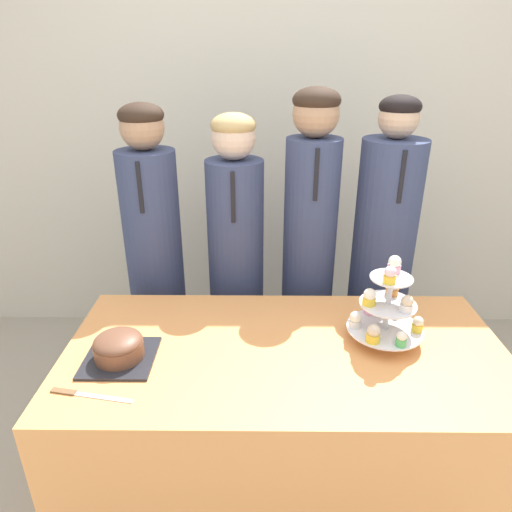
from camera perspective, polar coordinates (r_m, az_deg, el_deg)
The scene contains 9 objects.
wall_back at distance 2.82m, azimuth 2.53°, elevation 16.56°, with size 9.00×0.06×2.70m.
table at distance 1.91m, azimuth 3.42°, elevation -20.72°, with size 1.58×0.78×0.75m.
round_cake at distance 1.65m, azimuth -16.78°, elevation -10.88°, with size 0.24×0.24×0.10m.
cake_knife at distance 1.57m, azimuth -21.36°, elevation -15.76°, with size 0.27×0.07×0.01m.
cupcake_stand at distance 1.70m, azimuth 15.93°, elevation -6.21°, with size 0.27×0.27×0.32m.
student_0 at distance 2.26m, azimuth -12.35°, elevation -1.99°, with size 0.26×0.27×1.53m.
student_1 at distance 2.21m, azimuth -2.48°, elevation -2.46°, with size 0.26×0.27×1.49m.
student_2 at distance 2.19m, azimuth 6.55°, elevation -0.93°, with size 0.25×0.25×1.59m.
student_3 at distance 2.28m, azimuth 15.20°, elevation -2.15°, with size 0.29×0.29×1.56m.
Camera 1 is at (-0.09, -0.96, 1.72)m, focal length 32.00 mm.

